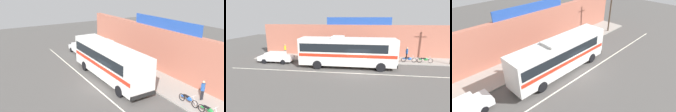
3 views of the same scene
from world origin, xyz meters
TOP-DOWN VIEW (x-y plane):
  - ground_plane at (0.00, 0.00)m, footprint 70.00×70.00m
  - sidewalk_slab at (0.00, 5.20)m, footprint 30.00×3.60m
  - storefront_facade at (0.00, 7.35)m, footprint 30.00×0.70m
  - storefront_billboard at (-0.15, 7.35)m, footprint 9.60×0.12m
  - road_center_stripe at (0.00, -0.80)m, footprint 30.00×0.14m
  - intercity_bus at (-1.40, 1.34)m, footprint 11.32×2.63m
  - parked_car at (-10.90, 2.27)m, footprint 4.47×1.89m
  - motorcycle_green at (6.55, 4.12)m, footprint 1.95×0.56m
  - motorcycle_orange at (8.54, 4.07)m, footprint 1.94×0.56m
  - pedestrian_far_right at (6.67, 5.64)m, footprint 0.30×0.48m
  - pedestrian_far_left at (-5.03, 4.66)m, footprint 0.30×0.48m
  - pedestrian_by_curb at (-11.25, 5.70)m, footprint 0.30×0.48m

SIDE VIEW (x-z plane):
  - ground_plane at x=0.00m, z-range 0.00..0.00m
  - road_center_stripe at x=0.00m, z-range 0.00..0.01m
  - sidewalk_slab at x=0.00m, z-range 0.00..0.14m
  - motorcycle_green at x=6.55m, z-range 0.09..1.04m
  - motorcycle_orange at x=8.54m, z-range 0.09..1.04m
  - parked_car at x=-10.90m, z-range 0.05..1.42m
  - pedestrian_far_left at x=-5.03m, z-range 0.27..1.89m
  - pedestrian_far_right at x=6.67m, z-range 0.28..2.01m
  - pedestrian_by_curb at x=-11.25m, z-range 0.29..2.04m
  - intercity_bus at x=-1.40m, z-range 0.17..3.96m
  - storefront_facade at x=0.00m, z-range 0.00..4.80m
  - storefront_billboard at x=-0.15m, z-range 4.80..5.90m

